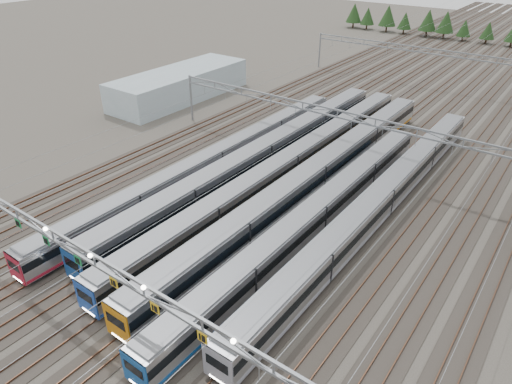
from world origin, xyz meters
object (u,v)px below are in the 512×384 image
Objects in this scene: train_d at (315,176)px; train_e at (315,216)px; gantry_far at (438,57)px; gantry_near at (93,263)px; gantry_mid at (337,120)px; train_f at (381,200)px; train_a at (215,161)px; west_shed at (180,85)px; train_b at (263,155)px; train_c at (289,165)px.

train_e is (4.50, -7.71, -0.20)m from train_d.
gantry_near is at bearing -90.03° from gantry_far.
train_e is 18.93m from gantry_mid.
train_e is at bearing -83.80° from gantry_far.
train_f reaches higher than train_e.
gantry_near reaches higher than train_a.
train_a is 0.92× the size of train_d.
west_shed is at bearing 160.76° from train_f.
train_a is 0.95× the size of train_b.
gantry_mid is at bearing 49.28° from train_a.
train_d is 31.16m from gantry_near.
gantry_mid is 39.26m from west_shed.
train_e is 0.91× the size of gantry_near.
train_a is at bearing 112.50° from gantry_near.
train_b is 1.18× the size of train_e.
gantry_mid reaches higher than train_d.
gantry_near is (2.20, -31.53, 4.98)m from train_c.
train_d is at bearing 120.26° from train_e.
gantry_far is (-6.75, 62.14, 4.37)m from train_e.
gantry_mid is (11.25, 13.07, 4.43)m from train_a.
train_c is 39.57m from west_shed.
train_b is 1.03× the size of train_f.
train_f is at bearing -1.56° from train_d.
train_b is at bearing -129.32° from gantry_mid.
gantry_far is at bearing 89.97° from gantry_near.
gantry_far is (2.25, 53.59, 4.28)m from train_c.
train_d is 2.08× the size of west_shed.
train_d is at bearing 178.44° from train_f.
gantry_near reaches higher than west_shed.
train_a is 34.10m from west_shed.
train_c reaches higher than train_a.
west_shed is at bearing 153.32° from train_b.
train_b is 2.02× the size of west_shed.
train_a is at bearing -171.42° from train_f.
gantry_mid reaches higher than train_f.
train_d reaches higher than train_c.
train_e is 0.91× the size of gantry_mid.
gantry_mid is (6.75, 8.24, 4.17)m from train_b.
gantry_far is (11.25, 58.07, 4.43)m from train_a.
gantry_near is 40.12m from gantry_mid.
gantry_mid and gantry_far have the same top height.
gantry_mid is at bearing -90.00° from gantry_far.
train_f is 52.52m from west_shed.
train_f is 55.98m from gantry_far.
gantry_near is 1.00× the size of gantry_mid.
west_shed reaches higher than train_a.
train_c is 1.13× the size of gantry_far.
train_e is at bearing 73.52° from gantry_near.
train_a is 18.45m from train_e.
train_d is 10.55m from gantry_mid.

